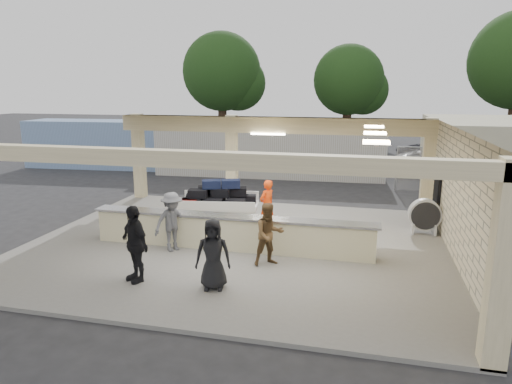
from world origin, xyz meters
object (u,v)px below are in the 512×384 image
(baggage_handler, at_px, (267,205))
(passenger_b, at_px, (135,243))
(passenger_d, at_px, (213,254))
(container_white, at_px, (269,151))
(luggage_cart, at_px, (217,200))
(drum_fan, at_px, (425,215))
(baggage_counter, at_px, (230,232))
(passenger_c, at_px, (172,222))
(container_blue, at_px, (117,144))
(passenger_a, at_px, (269,234))
(car_white_a, at_px, (439,163))
(car_dark, at_px, (435,156))

(baggage_handler, height_order, passenger_b, passenger_b)
(passenger_d, distance_m, container_white, 14.44)
(luggage_cart, xyz_separation_m, drum_fan, (6.60, 0.62, -0.24))
(baggage_counter, height_order, passenger_d, passenger_d)
(passenger_c, distance_m, container_white, 12.23)
(passenger_b, xyz_separation_m, container_blue, (-9.04, 14.82, 0.34))
(passenger_a, relative_size, container_blue, 0.16)
(car_white_a, bearing_deg, passenger_c, 162.57)
(passenger_a, distance_m, container_white, 12.92)
(luggage_cart, bearing_deg, car_white_a, 45.22)
(passenger_a, xyz_separation_m, container_white, (-2.68, 12.63, 0.37))
(car_dark, xyz_separation_m, container_blue, (-18.14, -4.01, 0.66))
(baggage_counter, height_order, container_white, container_white)
(luggage_cart, distance_m, passenger_b, 4.82)
(baggage_handler, relative_size, container_white, 0.14)
(passenger_b, height_order, car_dark, passenger_b)
(car_white_a, relative_size, car_dark, 1.07)
(passenger_b, distance_m, passenger_d, 1.93)
(drum_fan, bearing_deg, container_white, 123.31)
(passenger_d, height_order, car_dark, passenger_d)
(baggage_handler, height_order, container_blue, container_blue)
(container_white, bearing_deg, passenger_d, -85.57)
(passenger_a, distance_m, passenger_d, 1.94)
(luggage_cart, xyz_separation_m, car_dark, (8.66, 14.02, -0.23))
(baggage_handler, distance_m, passenger_a, 2.98)
(baggage_handler, distance_m, passenger_d, 4.60)
(passenger_b, height_order, container_white, container_white)
(luggage_cart, height_order, car_dark, luggage_cart)
(baggage_counter, relative_size, car_dark, 1.95)
(baggage_counter, bearing_deg, passenger_a, -34.70)
(drum_fan, xyz_separation_m, container_blue, (-16.09, 9.40, 0.67))
(luggage_cart, bearing_deg, baggage_counter, -72.14)
(baggage_counter, xyz_separation_m, passenger_b, (-1.55, -2.62, 0.43))
(baggage_counter, relative_size, passenger_b, 4.45)
(luggage_cart, xyz_separation_m, container_white, (-0.27, 9.55, 0.36))
(passenger_b, relative_size, container_blue, 0.18)
(luggage_cart, bearing_deg, car_dark, 49.30)
(container_blue, bearing_deg, passenger_c, -58.47)
(passenger_d, height_order, car_white_a, passenger_d)
(container_white, distance_m, container_blue, 9.23)
(baggage_counter, xyz_separation_m, car_white_a, (7.46, 14.07, 0.06))
(car_dark, relative_size, container_white, 0.35)
(luggage_cart, bearing_deg, container_blue, 124.42)
(baggage_counter, xyz_separation_m, car_dark, (7.55, 16.20, 0.11))
(passenger_b, relative_size, car_white_a, 0.41)
(car_white_a, bearing_deg, luggage_cart, 158.50)
(passenger_b, xyz_separation_m, car_dark, (9.10, 18.83, -0.32))
(drum_fan, xyz_separation_m, passenger_c, (-7.04, -3.30, 0.25))
(luggage_cart, relative_size, passenger_d, 1.73)
(baggage_counter, bearing_deg, passenger_c, -161.99)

